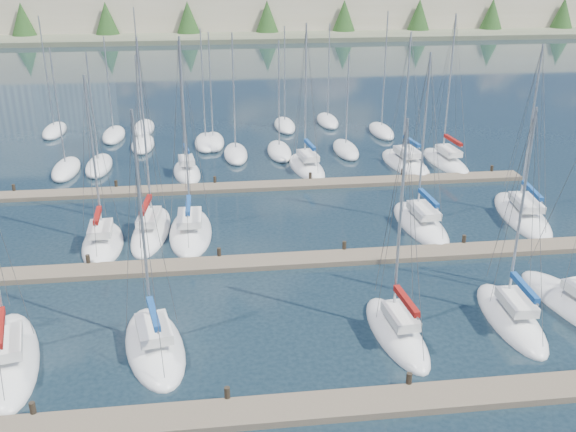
{
  "coord_description": "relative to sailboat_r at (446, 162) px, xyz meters",
  "views": [
    {
      "loc": [
        -4.19,
        -19.64,
        17.94
      ],
      "look_at": [
        0.0,
        14.0,
        4.0
      ],
      "focal_mm": 40.0,
      "sensor_mm": 36.0,
      "label": 1
    }
  ],
  "objects": [
    {
      "name": "sailboat_e",
      "position": [
        -6.11,
        -26.64,
        -0.01
      ],
      "size": [
        2.65,
        7.49,
        12.0
      ],
      "rotation": [
        0.0,
        0.0,
        -0.04
      ],
      "color": "white",
      "rests_on": "ground"
    },
    {
      "name": "sailboat_j",
      "position": [
        -22.99,
        -13.13,
        -0.01
      ],
      "size": [
        2.95,
        8.3,
        13.89
      ],
      "rotation": [
        0.0,
        0.0,
        -0.01
      ],
      "color": "white",
      "rests_on": "ground"
    },
    {
      "name": "dock_far",
      "position": [
        -17.14,
        -4.4,
        -0.04
      ],
      "size": [
        44.0,
        1.93,
        1.1
      ],
      "color": "#6B5E4C",
      "rests_on": "ground"
    },
    {
      "name": "sailboat_i",
      "position": [
        -25.7,
        -12.68,
        0.0
      ],
      "size": [
        3.1,
        8.63,
        13.83
      ],
      "rotation": [
        0.0,
        0.0,
        -0.08
      ],
      "color": "white",
      "rests_on": "ground"
    },
    {
      "name": "distant_boats",
      "position": [
        -21.48,
        9.35,
        0.1
      ],
      "size": [
        36.93,
        20.75,
        13.3
      ],
      "color": "#9EA0A5",
      "rests_on": "ground"
    },
    {
      "name": "sailboat_m",
      "position": [
        1.04,
        -13.14,
        -0.02
      ],
      "size": [
        4.13,
        9.76,
        13.03
      ],
      "rotation": [
        0.0,
        0.0,
        -0.13
      ],
      "color": "white",
      "rests_on": "ground"
    },
    {
      "name": "sailboat_b",
      "position": [
        -31.27,
        -27.14,
        -0.02
      ],
      "size": [
        4.57,
        8.98,
        11.91
      ],
      "rotation": [
        0.0,
        0.0,
        0.23
      ],
      "color": "white",
      "rests_on": "ground"
    },
    {
      "name": "sailboat_c",
      "position": [
        -24.52,
        -26.93,
        -0.01
      ],
      "size": [
        4.18,
        7.79,
        12.48
      ],
      "rotation": [
        0.0,
        0.0,
        0.2
      ],
      "color": "white",
      "rests_on": "ground"
    },
    {
      "name": "ground",
      "position": [
        -17.14,
        25.59,
        -0.19
      ],
      "size": [
        400.0,
        400.0,
        0.0
      ],
      "primitive_type": "plane",
      "color": "#192933",
      "rests_on": "ground"
    },
    {
      "name": "sailboat_o",
      "position": [
        -23.53,
        -0.03,
        0.01
      ],
      "size": [
        3.01,
        6.45,
        12.01
      ],
      "rotation": [
        0.0,
        0.0,
        0.12
      ],
      "color": "white",
      "rests_on": "ground"
    },
    {
      "name": "sailboat_p",
      "position": [
        -12.89,
        0.08,
        -0.01
      ],
      "size": [
        3.42,
        8.04,
        13.3
      ],
      "rotation": [
        0.0,
        0.0,
        0.11
      ],
      "color": "white",
      "rests_on": "ground"
    },
    {
      "name": "dock_near",
      "position": [
        -17.14,
        -32.4,
        -0.04
      ],
      "size": [
        44.0,
        1.93,
        1.1
      ],
      "color": "#6B5E4C",
      "rests_on": "ground"
    },
    {
      "name": "sailboat_q",
      "position": [
        -3.8,
        0.09,
        -0.02
      ],
      "size": [
        3.88,
        8.88,
        12.46
      ],
      "rotation": [
        0.0,
        0.0,
        0.1
      ],
      "color": "white",
      "rests_on": "ground"
    },
    {
      "name": "sailboat_d",
      "position": [
        -12.46,
        -27.26,
        -0.0
      ],
      "size": [
        2.77,
        7.2,
        11.81
      ],
      "rotation": [
        0.0,
        0.0,
        0.08
      ],
      "color": "white",
      "rests_on": "ground"
    },
    {
      "name": "sailboat_r",
      "position": [
        0.0,
        0.0,
        0.0
      ],
      "size": [
        3.16,
        8.68,
        13.91
      ],
      "rotation": [
        0.0,
        0.0,
        0.08
      ],
      "color": "white",
      "rests_on": "ground"
    },
    {
      "name": "dock_mid",
      "position": [
        -17.14,
        -18.4,
        -0.04
      ],
      "size": [
        44.0,
        1.93,
        1.1
      ],
      "color": "#6B5E4C",
      "rests_on": "ground"
    },
    {
      "name": "sailboat_h",
      "position": [
        -28.73,
        -14.37,
        -0.01
      ],
      "size": [
        2.99,
        7.04,
        11.87
      ],
      "rotation": [
        0.0,
        0.0,
        0.05
      ],
      "color": "white",
      "rests_on": "ground"
    },
    {
      "name": "sailboat_l",
      "position": [
        -6.85,
        -13.76,
        -0.02
      ],
      "size": [
        3.1,
        8.51,
        12.74
      ],
      "rotation": [
        0.0,
        0.0,
        0.04
      ],
      "color": "white",
      "rests_on": "ground"
    }
  ]
}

